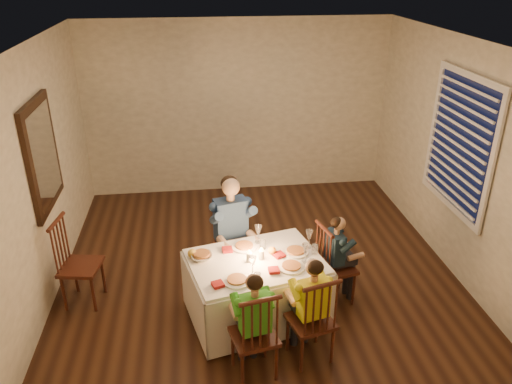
{
  "coord_description": "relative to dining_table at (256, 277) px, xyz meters",
  "views": [
    {
      "loc": [
        -0.65,
        -4.73,
        3.34
      ],
      "look_at": [
        -0.02,
        0.15,
        1.02
      ],
      "focal_mm": 35.0,
      "sensor_mm": 36.0,
      "label": 1
    }
  ],
  "objects": [
    {
      "name": "ground",
      "position": [
        0.13,
        0.66,
        -0.48
      ],
      "size": [
        5.0,
        5.0,
        0.0
      ],
      "primitive_type": "plane",
      "color": "black",
      "rests_on": "ground"
    },
    {
      "name": "wall_left",
      "position": [
        -2.12,
        0.66,
        0.82
      ],
      "size": [
        0.02,
        5.0,
        2.6
      ],
      "primitive_type": "cube",
      "color": "silver",
      "rests_on": "ground"
    },
    {
      "name": "wall_right",
      "position": [
        2.38,
        0.66,
        0.82
      ],
      "size": [
        0.02,
        5.0,
        2.6
      ],
      "primitive_type": "cube",
      "color": "silver",
      "rests_on": "ground"
    },
    {
      "name": "wall_back",
      "position": [
        0.13,
        3.16,
        0.82
      ],
      "size": [
        4.5,
        0.02,
        2.6
      ],
      "primitive_type": "cube",
      "color": "silver",
      "rests_on": "ground"
    },
    {
      "name": "ceiling",
      "position": [
        0.13,
        0.66,
        2.12
      ],
      "size": [
        5.0,
        5.0,
        0.0
      ],
      "primitive_type": "plane",
      "color": "white",
      "rests_on": "wall_back"
    },
    {
      "name": "dining_table",
      "position": [
        0.0,
        0.0,
        0.0
      ],
      "size": [
        1.48,
        1.21,
        0.64
      ],
      "rotation": [
        0.0,
        0.0,
        0.23
      ],
      "color": "white",
      "rests_on": "ground"
    },
    {
      "name": "chair_adult",
      "position": [
        -0.18,
        0.69,
        -0.48
      ],
      "size": [
        0.45,
        0.44,
        0.92
      ],
      "primitive_type": null,
      "rotation": [
        0.0,
        0.0,
        0.25
      ],
      "color": "#34160E",
      "rests_on": "ground"
    },
    {
      "name": "chair_near_left",
      "position": [
        -0.11,
        -0.77,
        -0.48
      ],
      "size": [
        0.44,
        0.43,
        0.92
      ],
      "primitive_type": null,
      "rotation": [
        0.0,
        0.0,
        3.34
      ],
      "color": "#34160E",
      "rests_on": "ground"
    },
    {
      "name": "chair_near_right",
      "position": [
        0.41,
        -0.63,
        -0.48
      ],
      "size": [
        0.46,
        0.44,
        0.92
      ],
      "primitive_type": null,
      "rotation": [
        0.0,
        0.0,
        3.4
      ],
      "color": "#34160E",
      "rests_on": "ground"
    },
    {
      "name": "chair_end",
      "position": [
        0.86,
        0.17,
        -0.48
      ],
      "size": [
        0.43,
        0.45,
        0.92
      ],
      "primitive_type": null,
      "rotation": [
        0.0,
        0.0,
        1.79
      ],
      "color": "#34160E",
      "rests_on": "ground"
    },
    {
      "name": "chair_extra",
      "position": [
        -1.77,
        0.47,
        -0.48
      ],
      "size": [
        0.45,
        0.46,
        0.98
      ],
      "primitive_type": null,
      "rotation": [
        0.0,
        0.0,
        1.4
      ],
      "color": "#34160E",
      "rests_on": "ground"
    },
    {
      "name": "adult",
      "position": [
        -0.18,
        0.69,
        -0.48
      ],
      "size": [
        0.55,
        0.53,
        1.26
      ],
      "primitive_type": null,
      "rotation": [
        0.0,
        0.0,
        0.25
      ],
      "color": "#31527B",
      "rests_on": "ground"
    },
    {
      "name": "child_green",
      "position": [
        -0.11,
        -0.77,
        -0.48
      ],
      "size": [
        0.4,
        0.37,
        1.04
      ],
      "primitive_type": null,
      "rotation": [
        0.0,
        0.0,
        3.34
      ],
      "color": "green",
      "rests_on": "ground"
    },
    {
      "name": "child_yellow",
      "position": [
        0.41,
        -0.63,
        -0.48
      ],
      "size": [
        0.42,
        0.4,
        1.06
      ],
      "primitive_type": null,
      "rotation": [
        0.0,
        0.0,
        3.4
      ],
      "color": "yellow",
      "rests_on": "ground"
    },
    {
      "name": "child_teal",
      "position": [
        0.86,
        0.17,
        -0.48
      ],
      "size": [
        0.35,
        0.37,
        1.0
      ],
      "primitive_type": null,
      "rotation": [
        0.0,
        0.0,
        1.79
      ],
      "color": "#172A3B",
      "rests_on": "ground"
    },
    {
      "name": "setting_adult",
      "position": [
        -0.09,
        0.25,
        0.2
      ],
      "size": [
        0.31,
        0.31,
        0.02
      ],
      "primitive_type": "cylinder",
      "rotation": [
        0.0,
        0.0,
        0.23
      ],
      "color": "white",
      "rests_on": "dining_table"
    },
    {
      "name": "setting_green",
      "position": [
        -0.22,
        -0.33,
        0.2
      ],
      "size": [
        0.31,
        0.31,
        0.02
      ],
      "primitive_type": "cylinder",
      "rotation": [
        0.0,
        0.0,
        0.23
      ],
      "color": "white",
      "rests_on": "dining_table"
    },
    {
      "name": "setting_yellow",
      "position": [
        0.32,
        -0.17,
        0.2
      ],
      "size": [
        0.31,
        0.31,
        0.02
      ],
      "primitive_type": "cylinder",
      "rotation": [
        0.0,
        0.0,
        0.23
      ],
      "color": "white",
      "rests_on": "dining_table"
    },
    {
      "name": "setting_teal",
      "position": [
        0.41,
        0.08,
        0.2
      ],
      "size": [
        0.31,
        0.31,
        0.02
      ],
      "primitive_type": "cylinder",
      "rotation": [
        0.0,
        0.0,
        0.23
      ],
      "color": "white",
      "rests_on": "dining_table"
    },
    {
      "name": "candle_left",
      "position": [
        -0.07,
        -0.02,
        0.24
      ],
      "size": [
        0.06,
        0.06,
        0.1
      ],
      "primitive_type": "cylinder",
      "color": "silver",
      "rests_on": "dining_table"
    },
    {
      "name": "candle_right",
      "position": [
        0.06,
        0.01,
        0.24
      ],
      "size": [
        0.06,
        0.06,
        0.1
      ],
      "primitive_type": "cylinder",
      "color": "silver",
      "rests_on": "dining_table"
    },
    {
      "name": "squash",
      "position": [
        -0.61,
        0.13,
        0.24
      ],
      "size": [
        0.09,
        0.09,
        0.09
      ],
      "primitive_type": "sphere",
      "color": "gold",
      "rests_on": "dining_table"
    },
    {
      "name": "orange_fruit",
      "position": [
        0.17,
        0.09,
        0.23
      ],
      "size": [
        0.08,
        0.08,
        0.08
      ],
      "primitive_type": "sphere",
      "color": "orange",
      "rests_on": "dining_table"
    },
    {
      "name": "serving_bowl",
      "position": [
        -0.52,
        0.09,
        0.22
      ],
      "size": [
        0.22,
        0.22,
        0.05
      ],
      "primitive_type": "imported",
      "rotation": [
        0.0,
        0.0,
        0.07
      ],
      "color": "white",
      "rests_on": "dining_table"
    },
    {
      "name": "wall_mirror",
      "position": [
        -2.09,
        0.96,
        1.02
      ],
      "size": [
        0.06,
        0.95,
        1.15
      ],
      "color": "black",
      "rests_on": "wall_left"
    },
    {
      "name": "window_blinds",
      "position": [
        2.33,
        0.76,
        1.02
      ],
      "size": [
        0.07,
        1.34,
        1.54
      ],
      "color": "black",
      "rests_on": "wall_right"
    }
  ]
}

